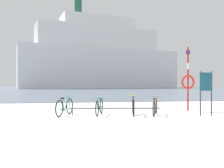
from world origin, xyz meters
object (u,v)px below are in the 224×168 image
info_sign (206,86)px  rescue_post (188,80)px  bicycle_1 (99,107)px  ferry_ship (100,59)px  bicycle_0 (65,107)px  bicycle_3 (155,107)px  bicycle_2 (133,106)px

info_sign → rescue_post: size_ratio=0.59×
bicycle_1 → ferry_ship: bearing=83.7°
bicycle_1 → ferry_ship: (6.94, 63.03, 8.48)m
bicycle_0 → bicycle_1: 1.44m
bicycle_0 → rescue_post: bearing=7.6°
bicycle_3 → info_sign: 2.24m
bicycle_3 → info_sign: size_ratio=0.86×
bicycle_3 → rescue_post: bearing=31.3°
info_sign → ferry_ship: size_ratio=0.04×
bicycle_3 → rescue_post: size_ratio=0.51×
ferry_ship → bicycle_0: bearing=-97.6°
bicycle_1 → rescue_post: bearing=10.6°
bicycle_0 → bicycle_2: size_ratio=0.91×
bicycle_2 → ferry_ship: ferry_ship is taller
info_sign → ferry_ship: (2.66, 64.02, 7.60)m
bicycle_0 → bicycle_3: 3.76m
bicycle_3 → info_sign: (1.99, -0.53, 0.88)m
bicycle_2 → ferry_ship: 64.01m
bicycle_0 → bicycle_3: size_ratio=1.01×
bicycle_2 → bicycle_1: bearing=172.6°
bicycle_2 → info_sign: bearing=-15.8°
bicycle_3 → rescue_post: 2.71m
rescue_post → info_sign: bearing=-93.7°
rescue_post → ferry_ship: 62.69m
bicycle_0 → bicycle_3: bearing=-7.7°
info_sign → rescue_post: bearing=86.3°
bicycle_3 → ferry_ship: ferry_ship is taller
bicycle_0 → info_sign: bearing=-10.3°
bicycle_1 → rescue_post: (4.40, 0.82, 1.13)m
bicycle_1 → info_sign: (4.28, -0.99, 0.88)m
bicycle_0 → ferry_ship: (8.38, 62.98, 8.46)m
info_sign → rescue_post: rescue_post is taller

